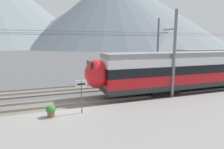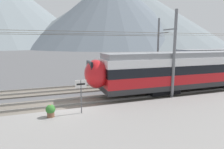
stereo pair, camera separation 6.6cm
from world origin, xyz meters
TOP-DOWN VIEW (x-y plane):
  - ground_plane at (0.00, 0.00)m, footprint 400.00×400.00m
  - platform_slab at (0.00, -4.68)m, footprint 120.00×8.01m
  - track_near at (0.00, 1.22)m, footprint 120.00×3.00m
  - track_far at (0.00, 5.75)m, footprint 120.00×3.00m
  - catenary_mast_mid at (8.66, -0.15)m, footprint 43.23×1.78m
  - catenary_mast_far_side at (12.12, 7.45)m, footprint 43.23×2.14m
  - platform_sign at (0.82, -1.69)m, footprint 0.70×0.08m
  - potted_plant_platform_edge at (-1.05, -1.70)m, footprint 0.57×0.57m
  - mountain_central_peak at (51.44, 141.86)m, footprint 138.61×138.61m
  - mountain_right_ridge at (71.66, 172.97)m, footprint 203.90×203.90m

SIDE VIEW (x-z plane):
  - ground_plane at x=0.00m, z-range 0.00..0.00m
  - track_near at x=0.00m, z-range -0.07..0.21m
  - track_far at x=0.00m, z-range -0.07..0.21m
  - platform_slab at x=0.00m, z-range 0.00..0.31m
  - potted_plant_platform_edge at x=-1.05m, z-range 0.35..1.11m
  - platform_sign at x=0.82m, z-range 0.81..2.94m
  - catenary_mast_mid at x=8.66m, z-range 0.18..7.49m
  - catenary_mast_far_side at x=12.12m, z-range 0.18..7.82m
  - mountain_central_peak at x=51.44m, z-range 0.00..57.65m
  - mountain_right_ridge at x=71.66m, z-range 0.00..67.40m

